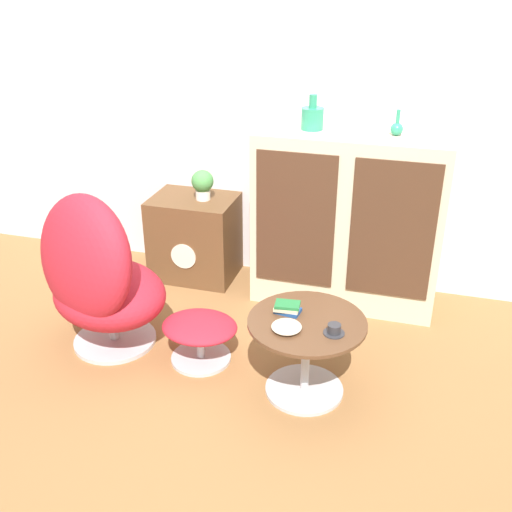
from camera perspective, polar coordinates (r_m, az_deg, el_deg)
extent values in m
plane|color=olive|center=(3.20, -3.75, -12.90)|extent=(12.00, 12.00, 0.00)
cube|color=silver|center=(3.94, 3.00, 15.74)|extent=(6.40, 0.06, 2.60)
cube|color=beige|center=(3.82, 8.74, 3.47)|extent=(1.16, 0.46, 1.11)
cube|color=#472D1E|center=(3.63, 3.74, 3.40)|extent=(0.49, 0.01, 0.85)
cube|color=#472D1E|center=(3.56, 12.84, 2.31)|extent=(0.49, 0.01, 0.85)
cube|color=brown|center=(4.19, -5.84, 1.80)|extent=(0.57, 0.43, 0.58)
cylinder|color=beige|center=(4.03, -6.93, -0.04)|extent=(0.18, 0.01, 0.18)
cylinder|color=#B7B7BC|center=(3.66, -13.25, -7.75)|extent=(0.48, 0.48, 0.02)
cylinder|color=#B7B7BC|center=(3.62, -13.38, -6.70)|extent=(0.06, 0.06, 0.14)
ellipsoid|color=#B21E2D|center=(3.50, -13.77, -3.51)|extent=(0.87, 0.81, 0.33)
ellipsoid|color=#B21E2D|center=(3.31, -16.01, -0.21)|extent=(0.81, 0.67, 0.74)
cylinder|color=#B7B7BC|center=(3.44, -5.25, -9.61)|extent=(0.34, 0.34, 0.02)
cylinder|color=#B7B7BC|center=(3.39, -5.31, -8.44)|extent=(0.04, 0.04, 0.15)
ellipsoid|color=#B21E2D|center=(3.32, -5.39, -6.73)|extent=(0.42, 0.36, 0.09)
cylinder|color=#B7B7BC|center=(3.22, 4.61, -12.51)|extent=(0.41, 0.41, 0.02)
cylinder|color=#B7B7BC|center=(3.09, 4.75, -9.52)|extent=(0.04, 0.04, 0.39)
cylinder|color=brown|center=(2.97, 4.89, -6.31)|extent=(0.59, 0.59, 0.02)
cylinder|color=#2D8E6B|center=(3.67, 5.39, 12.89)|extent=(0.13, 0.13, 0.13)
cylinder|color=#2D8E6B|center=(3.64, 5.46, 14.47)|extent=(0.05, 0.05, 0.08)
ellipsoid|color=#2D8E6B|center=(3.62, 13.26, 11.68)|extent=(0.07, 0.07, 0.07)
cylinder|color=#2D8E6B|center=(3.60, 13.38, 12.78)|extent=(0.02, 0.02, 0.08)
cylinder|color=silver|center=(4.04, -5.07, 5.84)|extent=(0.10, 0.10, 0.06)
sphere|color=#478E47|center=(4.01, -5.12, 7.11)|extent=(0.15, 0.15, 0.15)
cylinder|color=#2D2D33|center=(2.89, 7.43, -7.28)|extent=(0.10, 0.10, 0.01)
cylinder|color=#2D2D33|center=(2.88, 7.45, -6.91)|extent=(0.06, 0.06, 0.05)
cube|color=#1E478C|center=(3.02, 3.05, -5.22)|extent=(0.13, 0.10, 0.02)
cube|color=beige|center=(3.01, 2.96, -4.93)|extent=(0.13, 0.09, 0.02)
cube|color=#237038|center=(3.00, 3.02, -4.65)|extent=(0.13, 0.10, 0.02)
ellipsoid|color=beige|center=(2.89, 2.93, -6.74)|extent=(0.15, 0.15, 0.04)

